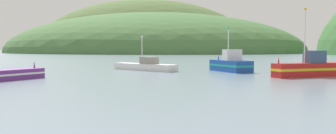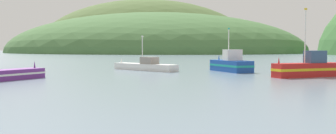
# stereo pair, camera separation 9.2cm
# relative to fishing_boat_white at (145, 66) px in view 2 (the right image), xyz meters

# --- Properties ---
(hill_far_left) EXTENTS (162.32, 129.86, 76.06)m
(hill_far_left) POSITION_rel_fishing_boat_white_xyz_m (-63.85, 199.80, -0.58)
(hill_far_left) COLOR #516B38
(hill_far_left) RESTS_ON ground
(hill_far_right) EXTENTS (192.65, 154.12, 50.40)m
(hill_far_right) POSITION_rel_fishing_boat_white_xyz_m (-49.23, 171.73, -0.58)
(hill_far_right) COLOR #47703D
(hill_far_right) RESTS_ON ground
(fishing_boat_white) EXTENTS (10.36, 6.72, 4.77)m
(fishing_boat_white) POSITION_rel_fishing_boat_white_xyz_m (0.00, 0.00, 0.00)
(fishing_boat_white) COLOR white
(fishing_boat_white) RESTS_ON ground
(fishing_boat_red) EXTENTS (7.73, 5.97, 7.27)m
(fishing_boat_red) POSITION_rel_fishing_boat_white_xyz_m (20.10, -5.99, 0.36)
(fishing_boat_red) COLOR red
(fishing_boat_red) RESTS_ON ground
(fishing_boat_blue) EXTENTS (5.99, 6.95, 5.71)m
(fishing_boat_blue) POSITION_rel_fishing_boat_white_xyz_m (11.59, 0.35, 0.34)
(fishing_boat_blue) COLOR #19479E
(fishing_boat_blue) RESTS_ON ground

